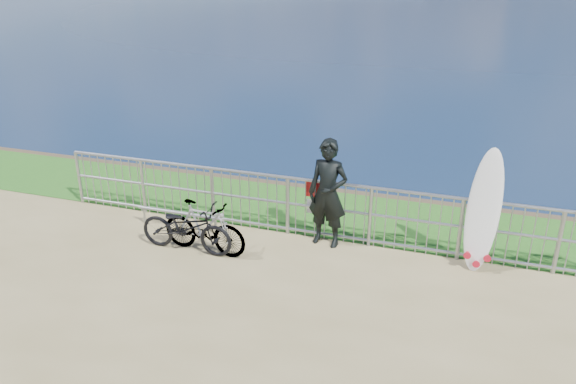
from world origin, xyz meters
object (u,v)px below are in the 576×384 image
(surfboard, at_px, (483,215))
(surfer, at_px, (328,193))
(bicycle_far, at_px, (204,227))
(bicycle_near, at_px, (186,227))

(surfboard, bearing_deg, surfer, 179.72)
(surfer, height_order, bicycle_far, surfer)
(surfer, relative_size, bicycle_far, 1.23)
(surfboard, relative_size, bicycle_near, 1.19)
(surfer, xyz_separation_m, surfboard, (2.54, -0.01, -0.03))
(surfboard, xyz_separation_m, bicycle_far, (-4.43, -0.96, -0.46))
(surfboard, bearing_deg, bicycle_far, -167.76)
(surfer, height_order, bicycle_near, surfer)
(surfboard, height_order, bicycle_near, surfboard)
(bicycle_far, bearing_deg, bicycle_near, 103.71)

